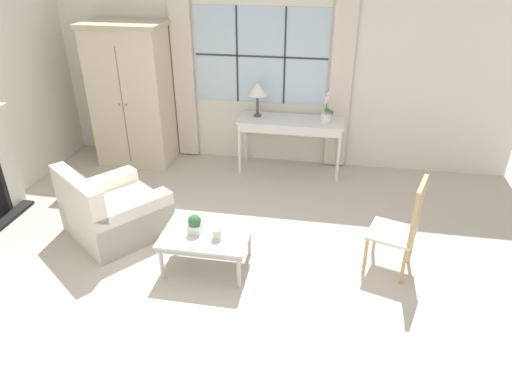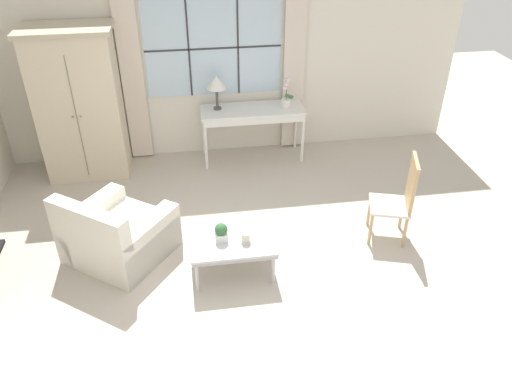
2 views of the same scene
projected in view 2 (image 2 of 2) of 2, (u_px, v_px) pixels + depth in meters
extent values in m
plane|color=#BCB2A3|center=(244.00, 281.00, 5.26)|extent=(14.00, 14.00, 0.00)
cube|color=silver|center=(214.00, 60.00, 7.01)|extent=(7.20, 0.06, 2.80)
cube|color=silver|center=(214.00, 48.00, 6.89)|extent=(1.89, 0.01, 1.33)
cube|color=#2D2D33|center=(189.00, 50.00, 6.84)|extent=(0.02, 0.02, 1.33)
cube|color=#2D2D33|center=(238.00, 47.00, 6.92)|extent=(0.02, 0.02, 1.33)
cube|color=#2D2D33|center=(214.00, 48.00, 6.88)|extent=(1.89, 0.02, 0.02)
cube|color=beige|center=(133.00, 79.00, 6.90)|extent=(0.31, 0.06, 2.39)
cube|color=beige|center=(294.00, 71.00, 7.19)|extent=(0.31, 0.06, 2.39)
cube|color=beige|center=(80.00, 106.00, 6.66)|extent=(1.07, 0.65, 1.98)
cube|color=#BCAE92|center=(64.00, 29.00, 6.10)|extent=(1.15, 0.71, 0.06)
cube|color=gray|center=(77.00, 119.00, 6.41)|extent=(0.01, 0.01, 1.67)
sphere|color=#997F4C|center=(72.00, 117.00, 6.37)|extent=(0.03, 0.03, 0.03)
sphere|color=#997F4C|center=(81.00, 116.00, 6.39)|extent=(0.03, 0.03, 0.03)
cube|color=white|center=(252.00, 110.00, 7.11)|extent=(1.49, 0.55, 0.03)
cube|color=white|center=(252.00, 114.00, 7.15)|extent=(1.43, 0.52, 0.10)
cylinder|color=white|center=(206.00, 145.00, 7.04)|extent=(0.04, 0.04, 0.76)
cylinder|color=white|center=(303.00, 138.00, 7.22)|extent=(0.04, 0.04, 0.76)
cylinder|color=white|center=(204.00, 131.00, 7.43)|extent=(0.04, 0.04, 0.76)
cylinder|color=white|center=(296.00, 125.00, 7.61)|extent=(0.04, 0.04, 0.76)
cylinder|color=#4C4742|center=(218.00, 108.00, 7.09)|extent=(0.11, 0.11, 0.02)
cylinder|color=#4C4742|center=(217.00, 98.00, 7.00)|extent=(0.04, 0.04, 0.29)
cone|color=white|center=(217.00, 82.00, 6.88)|extent=(0.28, 0.28, 0.18)
cylinder|color=white|center=(286.00, 103.00, 7.12)|extent=(0.13, 0.13, 0.12)
cylinder|color=#336638|center=(286.00, 89.00, 7.01)|extent=(0.01, 0.01, 0.31)
cube|color=#336638|center=(289.00, 96.00, 7.08)|extent=(0.13, 0.02, 0.08)
sphere|color=silver|center=(285.00, 88.00, 7.00)|extent=(0.07, 0.07, 0.07)
sphere|color=silver|center=(287.00, 84.00, 6.98)|extent=(0.07, 0.07, 0.07)
sphere|color=silver|center=(288.00, 80.00, 6.95)|extent=(0.07, 0.07, 0.07)
cube|color=silver|center=(121.00, 239.00, 5.55)|extent=(1.35, 1.34, 0.40)
cube|color=silver|center=(89.00, 227.00, 5.03)|extent=(0.88, 0.71, 0.44)
cube|color=silver|center=(93.00, 224.00, 5.66)|extent=(0.72, 0.87, 0.54)
cube|color=silver|center=(148.00, 244.00, 5.35)|extent=(0.72, 0.87, 0.54)
cube|color=beige|center=(389.00, 206.00, 5.69)|extent=(0.55, 0.55, 0.03)
cube|color=tan|center=(412.00, 185.00, 5.51)|extent=(0.16, 0.40, 0.55)
cube|color=tan|center=(416.00, 162.00, 5.35)|extent=(0.17, 0.42, 0.05)
cylinder|color=tan|center=(371.00, 229.00, 5.68)|extent=(0.04, 0.04, 0.41)
cylinder|color=tan|center=(369.00, 210.00, 5.99)|extent=(0.04, 0.04, 0.41)
cylinder|color=tan|center=(405.00, 232.00, 5.63)|extent=(0.04, 0.04, 0.41)
cylinder|color=tan|center=(402.00, 213.00, 5.94)|extent=(0.04, 0.04, 0.41)
cube|color=#BCBCC1|center=(232.00, 240.00, 5.21)|extent=(0.88, 0.65, 0.03)
cube|color=#A0A0A4|center=(232.00, 242.00, 5.23)|extent=(0.87, 0.64, 0.04)
cylinder|color=#BCBCC1|center=(197.00, 276.00, 5.04)|extent=(0.04, 0.04, 0.39)
cylinder|color=#BCBCC1|center=(273.00, 268.00, 5.14)|extent=(0.04, 0.04, 0.39)
cylinder|color=#BCBCC1|center=(194.00, 242.00, 5.50)|extent=(0.04, 0.04, 0.39)
cylinder|color=#BCBCC1|center=(264.00, 236.00, 5.60)|extent=(0.04, 0.04, 0.39)
cube|color=white|center=(221.00, 236.00, 5.16)|extent=(0.13, 0.13, 0.09)
sphere|color=#336638|center=(221.00, 229.00, 5.11)|extent=(0.13, 0.13, 0.13)
cylinder|color=silver|center=(246.00, 241.00, 5.16)|extent=(0.13, 0.13, 0.01)
cylinder|color=beige|center=(246.00, 237.00, 5.13)|extent=(0.09, 0.09, 0.10)
cylinder|color=black|center=(246.00, 233.00, 5.09)|extent=(0.00, 0.00, 0.01)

